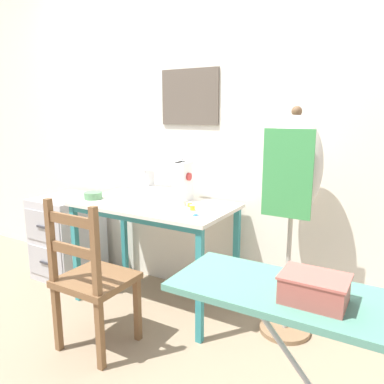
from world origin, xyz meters
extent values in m
plane|color=gray|center=(0.00, 0.00, 0.00)|extent=(14.00, 14.00, 0.00)
cube|color=silver|center=(0.00, 0.68, 1.27)|extent=(10.00, 0.05, 2.55)
cube|color=brown|center=(0.09, 0.65, 1.49)|extent=(0.47, 0.02, 0.40)
cube|color=silver|center=(0.00, 0.31, 0.75)|extent=(1.12, 0.62, 0.02)
cube|color=teal|center=(0.00, 0.04, 0.71)|extent=(1.04, 0.03, 0.04)
cube|color=teal|center=(-0.52, 0.04, 0.37)|extent=(0.04, 0.04, 0.73)
cube|color=teal|center=(0.52, 0.04, 0.37)|extent=(0.04, 0.04, 0.73)
cube|color=teal|center=(-0.52, 0.58, 0.37)|extent=(0.04, 0.04, 0.73)
cube|color=teal|center=(0.52, 0.58, 0.37)|extent=(0.04, 0.04, 0.73)
cube|color=white|center=(0.00, 0.47, 0.80)|extent=(0.36, 0.15, 0.08)
cube|color=white|center=(0.14, 0.47, 0.94)|extent=(0.09, 0.13, 0.20)
cube|color=white|center=(-0.02, 0.47, 1.00)|extent=(0.32, 0.12, 0.07)
cube|color=white|center=(-0.16, 0.47, 0.90)|extent=(0.04, 0.08, 0.13)
cylinder|color=#B22D2D|center=(0.19, 0.47, 0.94)|extent=(0.02, 0.06, 0.06)
cylinder|color=#99999E|center=(0.14, 0.47, 1.05)|extent=(0.01, 0.01, 0.02)
cylinder|color=#56895B|center=(-0.46, 0.18, 0.78)|extent=(0.13, 0.13, 0.05)
cylinder|color=#2F4B32|center=(-0.46, 0.18, 0.81)|extent=(0.11, 0.11, 0.01)
cube|color=silver|center=(0.48, 0.15, 0.76)|extent=(0.10, 0.03, 0.00)
cube|color=silver|center=(0.48, 0.14, 0.76)|extent=(0.09, 0.06, 0.00)
torus|color=#2870B7|center=(0.42, 0.17, 0.76)|extent=(0.03, 0.03, 0.01)
torus|color=#2870B7|center=(0.42, 0.17, 0.76)|extent=(0.03, 0.03, 0.01)
cylinder|color=silver|center=(0.23, 0.34, 0.78)|extent=(0.04, 0.04, 0.04)
cylinder|color=beige|center=(0.23, 0.34, 0.80)|extent=(0.04, 0.04, 0.00)
cylinder|color=beige|center=(0.23, 0.34, 0.76)|extent=(0.04, 0.04, 0.00)
cylinder|color=yellow|center=(0.28, 0.33, 0.78)|extent=(0.03, 0.03, 0.03)
cylinder|color=beige|center=(0.28, 0.33, 0.79)|extent=(0.04, 0.04, 0.00)
cylinder|color=beige|center=(0.28, 0.33, 0.76)|extent=(0.04, 0.04, 0.00)
cylinder|color=yellow|center=(0.34, 0.26, 0.78)|extent=(0.03, 0.03, 0.04)
cylinder|color=beige|center=(0.34, 0.26, 0.80)|extent=(0.04, 0.04, 0.00)
cylinder|color=beige|center=(0.34, 0.26, 0.76)|extent=(0.04, 0.04, 0.00)
cube|color=brown|center=(0.01, -0.29, 0.42)|extent=(0.40, 0.38, 0.04)
cube|color=brown|center=(-0.16, -0.13, 0.20)|extent=(0.04, 0.04, 0.40)
cube|color=brown|center=(0.18, -0.13, 0.20)|extent=(0.04, 0.04, 0.40)
cube|color=brown|center=(-0.16, -0.45, 0.20)|extent=(0.04, 0.04, 0.40)
cube|color=brown|center=(0.18, -0.45, 0.20)|extent=(0.04, 0.04, 0.40)
cube|color=brown|center=(-0.16, -0.45, 0.68)|extent=(0.04, 0.04, 0.48)
cube|color=brown|center=(0.18, -0.45, 0.68)|extent=(0.04, 0.04, 0.48)
cube|color=brown|center=(0.01, -0.45, 0.83)|extent=(0.34, 0.02, 0.06)
cube|color=brown|center=(0.01, -0.45, 0.66)|extent=(0.34, 0.02, 0.06)
cube|color=#B7B7BC|center=(-0.94, 0.33, 0.34)|extent=(0.43, 0.49, 0.69)
cube|color=#A8A8AD|center=(-0.94, 0.08, 0.50)|extent=(0.40, 0.01, 0.25)
cube|color=#333338|center=(-0.94, 0.07, 0.50)|extent=(0.10, 0.01, 0.02)
cube|color=#A8A8AD|center=(-0.94, 0.08, 0.19)|extent=(0.40, 0.01, 0.25)
cube|color=#333338|center=(-0.94, 0.07, 0.19)|extent=(0.10, 0.01, 0.02)
cylinder|color=#846647|center=(0.94, 0.41, 0.01)|extent=(0.32, 0.32, 0.03)
cylinder|color=#ADA89E|center=(0.94, 0.41, 0.45)|extent=(0.03, 0.03, 0.83)
ellipsoid|color=beige|center=(0.94, 0.41, 1.07)|extent=(0.34, 0.24, 0.60)
sphere|color=brown|center=(0.94, 0.41, 1.39)|extent=(0.06, 0.06, 0.06)
cube|color=#3D934C|center=(0.94, 0.29, 1.04)|extent=(0.28, 0.01, 0.50)
cube|color=#518E7A|center=(1.39, -0.61, 0.79)|extent=(1.12, 0.35, 0.02)
cube|color=#AD564C|center=(1.31, -0.65, 0.84)|extent=(0.19, 0.14, 0.08)
cube|color=#BE5F54|center=(1.31, -0.65, 0.89)|extent=(0.20, 0.15, 0.01)
camera|label=1|loc=(1.53, -1.76, 1.38)|focal=35.00mm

